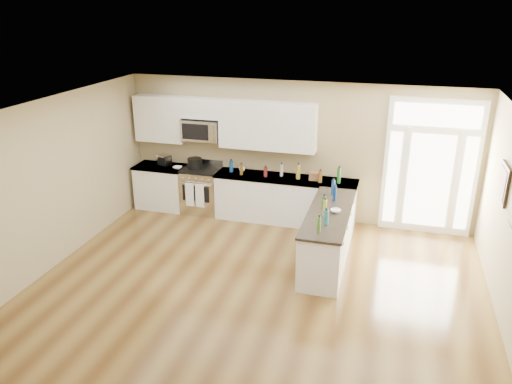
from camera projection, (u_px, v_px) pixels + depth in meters
ground at (236, 328)px, 6.88m from camera, size 8.00×8.00×0.00m
room_shell at (234, 215)px, 6.27m from camera, size 8.00×8.00×8.00m
back_cabinet_left at (162, 188)px, 10.77m from camera, size 1.10×0.66×0.94m
back_cabinet_right at (285, 201)px, 10.08m from camera, size 2.85×0.66×0.94m
peninsula_cabinet at (328, 238)px, 8.50m from camera, size 0.69×2.32×0.94m
upper_cabinet_left at (160, 119)px, 10.37m from camera, size 1.04×0.33×0.95m
upper_cabinet_right at (267, 126)px, 9.78m from camera, size 1.94×0.33×0.95m
upper_cabinet_short at (201, 108)px, 10.03m from camera, size 0.82×0.33×0.40m
microwave at (201, 130)px, 10.16m from camera, size 0.78×0.41×0.42m
entry_door at (430, 168)px, 9.31m from camera, size 1.70×0.10×2.60m
wall_art_near at (504, 183)px, 7.36m from camera, size 0.05×0.58×0.58m
kitchen_range at (202, 190)px, 10.52m from camera, size 0.77×0.69×1.08m
stockpot at (195, 163)px, 10.37m from camera, size 0.33×0.33×0.23m
toaster_oven at (164, 160)px, 10.60m from camera, size 0.33×0.29×0.23m
cardboard_box at (314, 176)px, 9.73m from camera, size 0.20×0.15×0.15m
bowl_left at (177, 168)px, 10.40m from camera, size 0.19×0.19×0.04m
bowl_peninsula at (336, 211)px, 8.26m from camera, size 0.19×0.19×0.05m
cup_counter at (242, 169)px, 10.23m from camera, size 0.13×0.13×0.10m
counter_bottles at (301, 184)px, 9.17m from camera, size 2.32×2.41×0.31m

